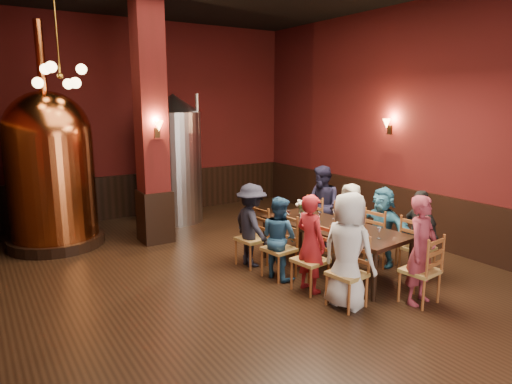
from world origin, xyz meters
TOP-DOWN VIEW (x-y plane):
  - room at (0.00, 0.00)m, footprint 10.00×10.02m
  - wainscot_right at (3.96, 0.00)m, footprint 0.08×9.90m
  - wainscot_back at (0.00, 4.96)m, footprint 7.90×0.08m
  - column at (-0.30, 2.80)m, footprint 0.58×0.58m
  - pendant_cluster at (-1.80, 2.90)m, footprint 0.90×0.90m
  - sconce_wall at (3.90, 0.80)m, footprint 0.20×0.20m
  - sconce_column at (-0.30, 2.50)m, footprint 0.20×0.20m
  - dining_table at (1.54, -0.23)m, footprint 1.30×2.51m
  - chair_0 at (0.82, -1.33)m, footprint 0.51×0.51m
  - person_0 at (0.82, -1.33)m, footprint 0.67×0.86m
  - chair_1 at (0.74, -0.66)m, footprint 0.51×0.51m
  - person_1 at (0.74, -0.66)m, footprint 0.39×0.55m
  - chair_2 at (0.65, -0.01)m, footprint 0.51×0.51m
  - person_2 at (0.65, -0.01)m, footprint 0.40×0.66m
  - chair_3 at (0.57, 0.66)m, footprint 0.51×0.51m
  - person_3 at (0.57, 0.66)m, footprint 0.56×0.92m
  - chair_4 at (2.51, -1.11)m, footprint 0.51×0.51m
  - person_4 at (2.51, -1.11)m, footprint 0.50×0.85m
  - chair_5 at (2.42, -0.45)m, footprint 0.51×0.51m
  - person_5 at (2.42, -0.45)m, footprint 0.49×1.25m
  - chair_6 at (2.34, 0.21)m, footprint 0.51×0.51m
  - person_6 at (2.34, 0.21)m, footprint 0.44×0.65m
  - chair_7 at (2.26, 0.87)m, footprint 0.51×0.51m
  - person_7 at (2.26, 0.87)m, footprint 0.46×0.78m
  - chair_8 at (1.73, -1.77)m, footprint 0.51×0.51m
  - person_8 at (1.73, -1.77)m, footprint 0.60×0.45m
  - copper_kettle at (-1.99, 3.55)m, footprint 1.88×1.88m
  - steel_vessel at (0.64, 4.00)m, footprint 1.43×1.43m
  - rose_vase at (1.45, 0.47)m, footprint 0.18×0.18m
  - wine_glass_0 at (1.16, 0.10)m, footprint 0.07×0.07m
  - wine_glass_1 at (1.82, 0.06)m, footprint 0.07×0.07m
  - wine_glass_2 at (1.74, -0.64)m, footprint 0.07×0.07m
  - wine_glass_3 at (1.49, 0.04)m, footprint 0.07×0.07m
  - wine_glass_4 at (1.27, 0.15)m, footprint 0.07×0.07m
  - wine_glass_5 at (1.49, -0.68)m, footprint 0.07×0.07m
  - wine_glass_6 at (1.12, 0.39)m, footprint 0.07×0.07m
  - wine_glass_7 at (1.61, -1.13)m, footprint 0.07×0.07m
  - wine_glass_8 at (1.52, -0.48)m, footprint 0.07×0.07m
  - wine_glass_9 at (1.51, -0.34)m, footprint 0.07×0.07m

SIDE VIEW (x-z plane):
  - chair_0 at x=0.82m, z-range 0.00..0.92m
  - chair_1 at x=0.74m, z-range 0.00..0.92m
  - chair_2 at x=0.65m, z-range 0.00..0.92m
  - chair_3 at x=0.57m, z-range 0.00..0.92m
  - chair_4 at x=2.51m, z-range 0.00..0.92m
  - chair_5 at x=2.42m, z-range 0.00..0.92m
  - chair_6 at x=2.34m, z-range 0.00..0.92m
  - chair_7 at x=2.26m, z-range 0.00..0.92m
  - chair_8 at x=1.73m, z-range 0.00..0.92m
  - wainscot_right at x=3.96m, z-range 0.00..1.00m
  - wainscot_back at x=0.00m, z-range 0.00..1.00m
  - person_2 at x=0.65m, z-range 0.00..1.28m
  - person_6 at x=2.34m, z-range 0.00..1.28m
  - person_5 at x=2.42m, z-range 0.00..1.31m
  - person_4 at x=2.51m, z-range 0.00..1.37m
  - dining_table at x=1.54m, z-range 0.31..1.06m
  - person_3 at x=0.57m, z-range 0.00..1.38m
  - person_1 at x=0.74m, z-range 0.00..1.42m
  - person_8 at x=1.73m, z-range 0.00..1.48m
  - person_7 at x=2.26m, z-range 0.00..1.51m
  - person_0 at x=0.82m, z-range 0.00..1.55m
  - wine_glass_0 at x=1.16m, z-range 0.75..0.92m
  - wine_glass_1 at x=1.82m, z-range 0.75..0.92m
  - wine_glass_2 at x=1.74m, z-range 0.75..0.92m
  - wine_glass_3 at x=1.49m, z-range 0.75..0.92m
  - wine_glass_4 at x=1.27m, z-range 0.75..0.92m
  - wine_glass_5 at x=1.49m, z-range 0.75..0.92m
  - wine_glass_6 at x=1.12m, z-range 0.75..0.92m
  - wine_glass_7 at x=1.61m, z-range 0.75..0.92m
  - wine_glass_8 at x=1.52m, z-range 0.75..0.92m
  - wine_glass_9 at x=1.51m, z-range 0.75..0.92m
  - rose_vase at x=1.45m, z-range 0.80..1.10m
  - steel_vessel at x=0.64m, z-range 0.00..2.84m
  - copper_kettle at x=-1.99m, z-range -0.55..3.52m
  - sconce_wall at x=3.90m, z-range 2.02..2.38m
  - sconce_column at x=-0.30m, z-range 2.02..2.38m
  - room at x=0.00m, z-range 0.00..4.50m
  - column at x=-0.30m, z-range 0.00..4.50m
  - pendant_cluster at x=-1.80m, z-range 2.25..3.95m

